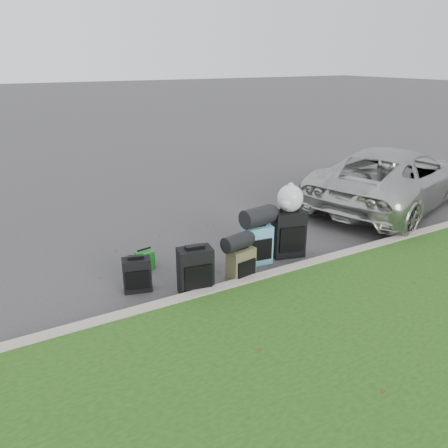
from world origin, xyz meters
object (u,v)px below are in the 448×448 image
suitcase_small_black (137,275)px  suitcase_large_black_right (288,234)px  suitcase_large_black_left (195,271)px  suitcase_olive (241,265)px  suv (393,177)px  suitcase_teal (257,245)px  tote_navy (200,260)px  tote_green (145,260)px

suitcase_small_black → suitcase_large_black_right: size_ratio=0.63×
suitcase_large_black_left → suitcase_olive: (0.73, -0.02, -0.07)m
suv → suitcase_large_black_left: bearing=85.1°
suitcase_small_black → suitcase_large_black_right: bearing=13.0°
suitcase_teal → tote_navy: (-0.90, 0.26, -0.17)m
suitcase_small_black → tote_green: 0.71m
tote_navy → tote_green: bearing=129.6°
tote_navy → suv: bearing=-12.8°
suitcase_teal → tote_green: bearing=165.0°
suitcase_large_black_left → suv: bearing=23.3°
suitcase_large_black_left → tote_navy: size_ratio=2.29×
suitcase_large_black_right → suitcase_olive: bearing=-146.4°
suv → suitcase_small_black: 6.31m
tote_green → suitcase_small_black: bearing=-127.7°
suitcase_teal → suitcase_large_black_right: bearing=6.7°
suitcase_small_black → tote_green: size_ratio=1.71×
suitcase_olive → suitcase_teal: 0.71m
suitcase_small_black → suitcase_large_black_left: (0.70, -0.48, 0.09)m
suitcase_teal → tote_green: suitcase_teal is taller
suitcase_small_black → suitcase_olive: suitcase_olive is taller
suitcase_large_black_left → suitcase_small_black: bearing=155.1°
suv → tote_navy: 5.21m
suitcase_large_black_left → tote_green: size_ratio=2.35×
suitcase_large_black_left → tote_navy: suitcase_large_black_left is taller
suitcase_large_black_right → tote_navy: bearing=-175.8°
suv → suitcase_olive: bearing=87.4°
suitcase_olive → tote_green: bearing=125.9°
suv → suitcase_large_black_right: (-3.62, -1.00, -0.27)m
suv → suitcase_olive: 5.01m
suitcase_teal → suitcase_large_black_left: bearing=-155.5°
tote_navy → suitcase_teal: bearing=-37.1°
tote_green → suitcase_large_black_left: bearing=-81.0°
suitcase_large_black_left → tote_green: suitcase_large_black_left is taller
suitcase_large_black_right → suitcase_small_black: bearing=-167.5°
suitcase_large_black_right → tote_green: 2.40m
suitcase_small_black → tote_green: suitcase_small_black is taller
suv → suitcase_small_black: (-6.23, -0.90, -0.41)m
suv → tote_navy: bearing=79.1°
suitcase_olive → suitcase_large_black_right: bearing=10.3°
suitcase_small_black → suitcase_teal: suitcase_teal is taller
suitcase_large_black_right → tote_green: bearing=177.2°
suv → suitcase_teal: size_ratio=7.46×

